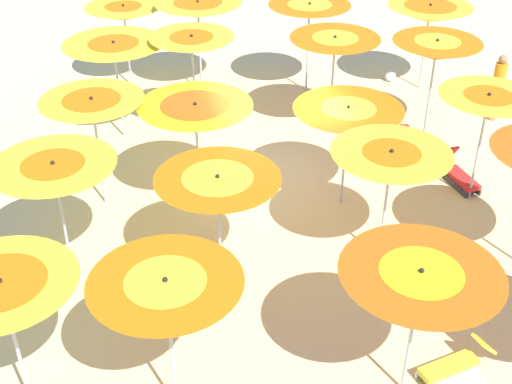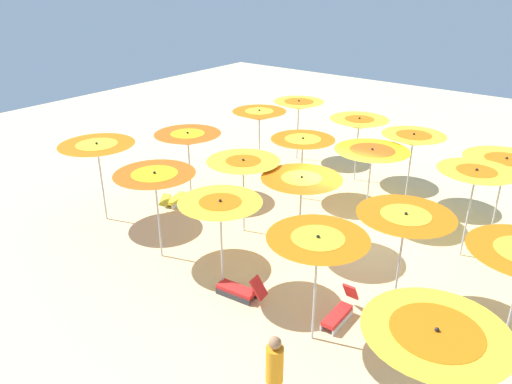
% 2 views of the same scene
% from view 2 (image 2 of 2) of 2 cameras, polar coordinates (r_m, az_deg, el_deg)
% --- Properties ---
extents(ground, '(42.66, 42.66, 0.04)m').
position_cam_2_polar(ground, '(14.52, 9.89, -5.54)').
color(ground, beige).
extents(beach_umbrella_1, '(2.29, 2.29, 2.41)m').
position_cam_2_polar(beach_umbrella_1, '(15.31, 26.71, 2.73)').
color(beach_umbrella_1, '#B2B2B7').
rests_on(beach_umbrella_1, ground).
extents(beach_umbrella_2, '(2.00, 2.00, 2.41)m').
position_cam_2_polar(beach_umbrella_2, '(16.52, 17.61, 5.72)').
color(beach_umbrella_2, '#B2B2B7').
rests_on(beach_umbrella_2, ground).
extents(beach_umbrella_3, '(2.06, 2.06, 2.37)m').
position_cam_2_polar(beach_umbrella_3, '(17.97, 11.75, 7.69)').
color(beach_umbrella_3, '#B2B2B7').
rests_on(beach_umbrella_3, ground).
extents(beach_umbrella_4, '(1.97, 1.97, 2.44)m').
position_cam_2_polar(beach_umbrella_4, '(19.84, 4.93, 9.90)').
color(beach_umbrella_4, '#B2B2B7').
rests_on(beach_umbrella_4, ground).
extents(beach_umbrella_6, '(1.93, 1.93, 2.54)m').
position_cam_2_polar(beach_umbrella_6, '(13.73, 23.88, 1.55)').
color(beach_umbrella_6, '#B2B2B7').
rests_on(beach_umbrella_6, ground).
extents(beach_umbrella_7, '(2.21, 2.21, 2.32)m').
position_cam_2_polar(beach_umbrella_7, '(15.05, 13.16, 4.18)').
color(beach_umbrella_7, '#B2B2B7').
rests_on(beach_umbrella_7, ground).
extents(beach_umbrella_8, '(2.09, 2.09, 2.17)m').
position_cam_2_polar(beach_umbrella_8, '(16.20, 5.39, 5.57)').
color(beach_umbrella_8, '#B2B2B7').
rests_on(beach_umbrella_8, ground).
extents(beach_umbrella_9, '(2.00, 2.00, 2.41)m').
position_cam_2_polar(beach_umbrella_9, '(18.49, 0.38, 8.78)').
color(beach_umbrella_9, '#B2B2B7').
rests_on(beach_umbrella_9, ground).
extents(beach_umbrella_11, '(2.09, 2.09, 2.42)m').
position_cam_2_polar(beach_umbrella_11, '(11.05, 16.72, -3.42)').
color(beach_umbrella_11, '#B2B2B7').
rests_on(beach_umbrella_11, ground).
extents(beach_umbrella_12, '(2.14, 2.14, 2.21)m').
position_cam_2_polar(beach_umbrella_12, '(13.01, 5.24, 0.82)').
color(beach_umbrella_12, '#B2B2B7').
rests_on(beach_umbrella_12, ground).
extents(beach_umbrella_13, '(2.07, 2.07, 2.28)m').
position_cam_2_polar(beach_umbrella_13, '(13.93, -1.47, 2.91)').
color(beach_umbrella_13, '#B2B2B7').
rests_on(beach_umbrella_13, ground).
extents(beach_umbrella_14, '(2.19, 2.19, 2.28)m').
position_cam_2_polar(beach_umbrella_14, '(16.46, -7.83, 6.04)').
color(beach_umbrella_14, '#B2B2B7').
rests_on(beach_umbrella_14, ground).
extents(beach_umbrella_15, '(2.19, 2.19, 2.36)m').
position_cam_2_polar(beach_umbrella_15, '(8.05, 19.82, -15.97)').
color(beach_umbrella_15, '#B2B2B7').
rests_on(beach_umbrella_15, ground).
extents(beach_umbrella_16, '(2.00, 2.00, 2.49)m').
position_cam_2_polar(beach_umbrella_16, '(9.67, 7.07, -6.33)').
color(beach_umbrella_16, '#B2B2B7').
rests_on(beach_umbrella_16, ground).
extents(beach_umbrella_17, '(1.93, 1.93, 2.40)m').
position_cam_2_polar(beach_umbrella_17, '(11.24, -4.11, -2.01)').
color(beach_umbrella_17, '#B2B2B7').
rests_on(beach_umbrella_17, ground).
extents(beach_umbrella_18, '(2.08, 2.08, 2.47)m').
position_cam_2_polar(beach_umbrella_18, '(12.81, -11.52, 1.31)').
color(beach_umbrella_18, '#B2B2B7').
rests_on(beach_umbrella_18, ground).
extents(beach_umbrella_19, '(2.21, 2.21, 2.51)m').
position_cam_2_polar(beach_umbrella_19, '(15.29, -17.77, 4.66)').
color(beach_umbrella_19, '#B2B2B7').
rests_on(beach_umbrella_19, ground).
extents(lounger_0, '(1.29, 0.48, 0.69)m').
position_cam_2_polar(lounger_0, '(11.89, -1.84, -11.17)').
color(lounger_0, '#333338').
rests_on(lounger_0, ground).
extents(lounger_1, '(0.35, 1.23, 0.71)m').
position_cam_2_polar(lounger_1, '(11.37, 9.57, -13.45)').
color(lounger_1, silver).
rests_on(lounger_1, ground).
extents(lounger_2, '(0.56, 1.31, 0.56)m').
position_cam_2_polar(lounger_2, '(16.52, -9.30, -0.83)').
color(lounger_2, silver).
rests_on(lounger_2, ground).
extents(beachgoer_0, '(0.30, 0.30, 1.70)m').
position_cam_2_polar(beachgoer_0, '(8.84, 2.12, -20.37)').
color(beachgoer_0, '#A3704C').
rests_on(beachgoer_0, ground).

